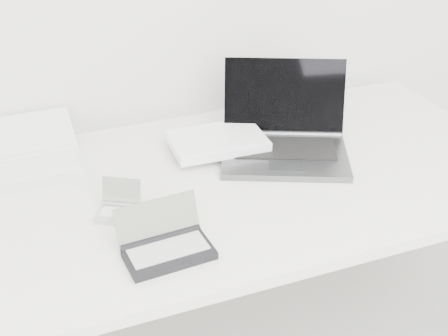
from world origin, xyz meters
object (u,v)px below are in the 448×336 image
object	(u,v)px
desk	(229,193)
netbook_open_white	(32,162)
laptop_large	(261,139)
palmtop_charcoal	(166,245)

from	to	relation	value
desk	netbook_open_white	bearing A→B (deg)	153.24
laptop_large	palmtop_charcoal	bearing A→B (deg)	-114.25
desk	netbook_open_white	size ratio (longest dim) A/B	4.68
laptop_large	netbook_open_white	bearing A→B (deg)	-168.68
netbook_open_white	palmtop_charcoal	size ratio (longest dim) A/B	1.72
desk	laptop_large	xyz separation A→B (m)	(0.14, 0.10, 0.08)
laptop_large	netbook_open_white	xyz separation A→B (m)	(-0.61, 0.13, -0.02)
desk	palmtop_charcoal	xyz separation A→B (m)	(-0.25, -0.24, 0.07)
netbook_open_white	palmtop_charcoal	bearing A→B (deg)	-65.12
netbook_open_white	laptop_large	bearing A→B (deg)	-13.16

